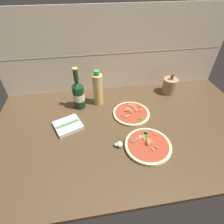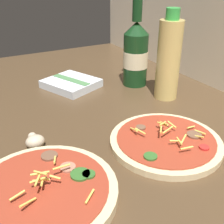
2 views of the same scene
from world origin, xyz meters
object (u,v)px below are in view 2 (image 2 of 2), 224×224
Objects in this scene: oil_bottle at (169,59)px; mushroom_left at (35,141)px; pizza_near at (43,192)px; beer_bottle at (136,53)px; pizza_far at (166,141)px; dish_towel at (71,83)px.

mushroom_left is (6.98, -40.15, -9.94)cm from oil_bottle.
pizza_near is 54.54cm from beer_bottle.
oil_bottle is (-19.76, 15.80, 10.49)cm from pizza_far.
pizza_far is 5.66× the size of mushroom_left.
oil_bottle is at bearing 9.73° from beer_bottle.
dish_towel is at bearing -134.10° from oil_bottle.
mushroom_left is (19.88, -37.93, -8.86)cm from beer_bottle.
mushroom_left is 33.39cm from dish_towel.
pizza_far is at bearing 7.48° from dish_towel.
pizza_near reaches higher than dish_towel.
mushroom_left is at bearing 169.12° from pizza_near.
mushroom_left is at bearing -62.35° from beer_bottle.
beer_bottle reaches higher than dish_towel.
oil_bottle is at bearing 117.15° from pizza_near.
oil_bottle is (-22.08, 43.05, 10.27)cm from pizza_near.
pizza_near is at bearing -62.85° from oil_bottle.
pizza_near is 27.34cm from pizza_far.
pizza_near reaches higher than pizza_far.
dish_towel is at bearing 145.18° from mushroom_left.
oil_bottle is 1.29× the size of dish_towel.
pizza_far is 0.83× the size of beer_bottle.
pizza_near is 1.05× the size of pizza_far.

